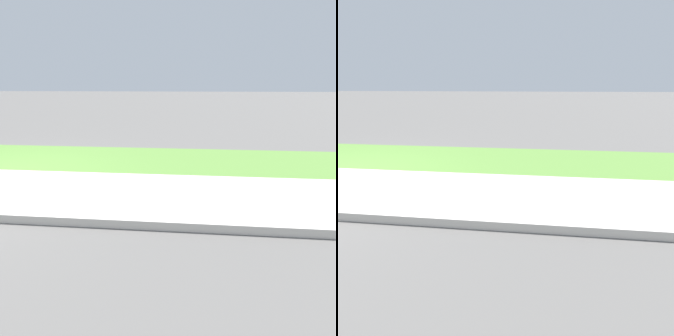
{
  "view_description": "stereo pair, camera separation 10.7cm",
  "coord_description": "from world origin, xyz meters",
  "views": [
    {
      "loc": [
        3.8,
        -3.85,
        1.69
      ],
      "look_at": [
        3.43,
        0.15,
        0.4
      ],
      "focal_mm": 28.0,
      "sensor_mm": 36.0,
      "label": 1
    },
    {
      "loc": [
        3.9,
        -3.84,
        1.69
      ],
      "look_at": [
        3.43,
        0.15,
        0.4
      ],
      "focal_mm": 28.0,
      "sensor_mm": 36.0,
      "label": 2
    }
  ],
  "objects": [
    {
      "name": "grass_verge",
      "position": [
        0.0,
        2.04,
        0.0
      ],
      "size": [
        18.0,
        2.2,
        0.01
      ],
      "primitive_type": "cube",
      "color": "#568438",
      "rests_on": "ground"
    }
  ]
}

